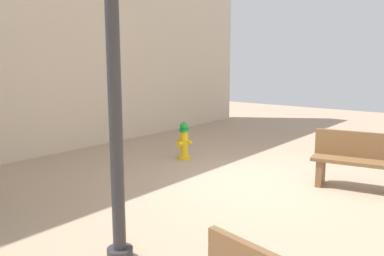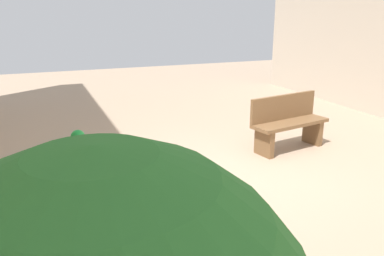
% 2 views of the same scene
% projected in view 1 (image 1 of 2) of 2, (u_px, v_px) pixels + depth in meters
% --- Properties ---
extents(ground_plane, '(23.40, 23.40, 0.00)m').
position_uv_depth(ground_plane, '(256.00, 182.00, 6.83)').
color(ground_plane, tan).
extents(fire_hydrant, '(0.39, 0.36, 0.81)m').
position_uv_depth(fire_hydrant, '(184.00, 140.00, 8.45)').
color(fire_hydrant, gold).
rests_on(fire_hydrant, ground_plane).
extents(bench_near, '(1.53, 0.70, 0.95)m').
position_uv_depth(bench_near, '(359.00, 161.00, 6.41)').
color(bench_near, brown).
rests_on(bench_near, ground_plane).
extents(street_lamp, '(0.36, 0.36, 3.89)m').
position_uv_depth(street_lamp, '(112.00, 29.00, 3.78)').
color(street_lamp, '#2D2D33').
rests_on(street_lamp, ground_plane).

